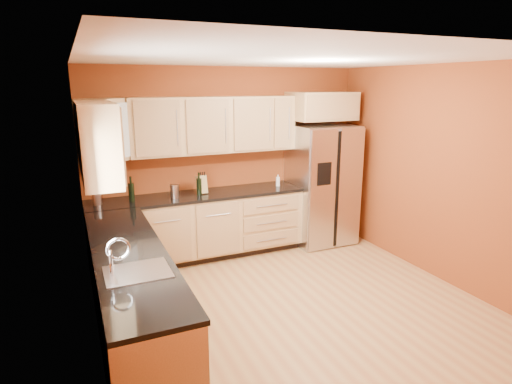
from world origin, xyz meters
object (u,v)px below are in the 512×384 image
canister_left (174,191)px  wine_bottle_a (131,189)px  knife_block (202,184)px  soap_dispenser (278,180)px  refrigerator (321,184)px

canister_left → wine_bottle_a: bearing=173.3°
wine_bottle_a → knife_block: (0.93, 0.04, -0.04)m
soap_dispenser → knife_block: bearing=178.1°
canister_left → soap_dispenser: bearing=2.6°
canister_left → refrigerator: bearing=0.1°
wine_bottle_a → refrigerator: bearing=-1.2°
knife_block → wine_bottle_a: bearing=177.6°
refrigerator → wine_bottle_a: (-2.77, 0.06, 0.19)m
soap_dispenser → wine_bottle_a: bearing=-179.8°
canister_left → knife_block: bearing=15.1°
wine_bottle_a → knife_block: bearing=2.8°
wine_bottle_a → knife_block: wine_bottle_a is taller
canister_left → wine_bottle_a: (-0.53, 0.06, 0.07)m
wine_bottle_a → soap_dispenser: wine_bottle_a is taller
refrigerator → wine_bottle_a: bearing=178.8°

